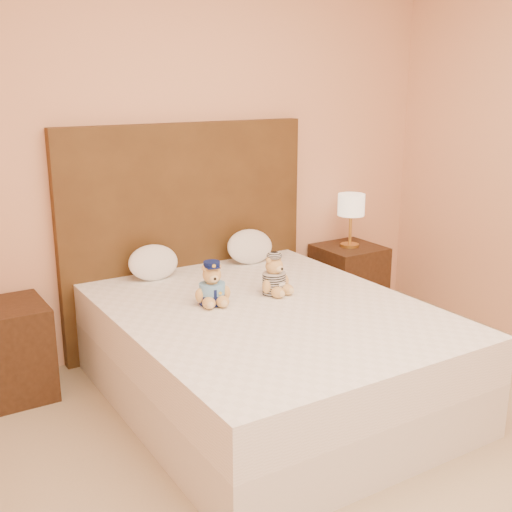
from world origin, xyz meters
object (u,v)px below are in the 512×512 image
(bed, at_px, (268,353))
(nightstand_right, at_px, (348,281))
(lamp, at_px, (351,208))
(pillow_right, at_px, (250,245))
(teddy_police, at_px, (212,283))
(teddy_prisoner, at_px, (274,274))
(pillow_left, at_px, (153,261))
(nightstand_left, at_px, (7,352))

(bed, distance_m, nightstand_right, 1.48)
(lamp, bearing_deg, pillow_right, 178.01)
(pillow_right, bearing_deg, teddy_police, -135.23)
(teddy_prisoner, bearing_deg, pillow_right, 58.90)
(nightstand_right, bearing_deg, bed, -147.38)
(pillow_left, bearing_deg, pillow_right, 0.00)
(lamp, height_order, teddy_prisoner, lamp)
(nightstand_left, xyz_separation_m, teddy_prisoner, (1.41, -0.62, 0.39))
(nightstand_right, bearing_deg, teddy_police, -158.42)
(bed, xyz_separation_m, nightstand_left, (-1.25, 0.80, -0.00))
(nightstand_right, xyz_separation_m, pillow_left, (-1.58, 0.03, 0.39))
(teddy_police, relative_size, teddy_prisoner, 1.04)
(bed, distance_m, teddy_prisoner, 0.46)
(teddy_police, height_order, pillow_left, teddy_police)
(lamp, xyz_separation_m, teddy_prisoner, (-1.09, -0.62, -0.18))
(bed, bearing_deg, nightstand_left, 147.38)
(nightstand_left, bearing_deg, pillow_left, 1.86)
(teddy_prisoner, relative_size, pillow_left, 0.72)
(teddy_police, distance_m, pillow_left, 0.62)
(bed, distance_m, lamp, 1.59)
(teddy_police, bearing_deg, nightstand_right, 33.86)
(teddy_prisoner, bearing_deg, pillow_left, 115.05)
(teddy_prisoner, bearing_deg, lamp, 17.80)
(bed, height_order, lamp, lamp)
(teddy_police, height_order, pillow_right, teddy_police)
(teddy_prisoner, height_order, pillow_right, pillow_right)
(nightstand_right, height_order, pillow_left, pillow_left)
(teddy_prisoner, bearing_deg, nightstand_right, 17.80)
(bed, relative_size, lamp, 5.00)
(teddy_police, bearing_deg, lamp, 33.86)
(nightstand_right, relative_size, pillow_left, 1.67)
(bed, bearing_deg, pillow_left, 111.46)
(pillow_left, bearing_deg, teddy_prisoner, -53.23)
(nightstand_left, bearing_deg, nightstand_right, 0.00)
(bed, xyz_separation_m, teddy_prisoner, (0.16, 0.18, 0.39))
(teddy_police, bearing_deg, nightstand_left, 162.17)
(teddy_police, bearing_deg, pillow_left, 110.53)
(nightstand_right, bearing_deg, teddy_prisoner, -150.48)
(nightstand_left, distance_m, nightstand_right, 2.50)
(nightstand_left, height_order, nightstand_right, same)
(nightstand_left, relative_size, pillow_left, 1.67)
(nightstand_right, distance_m, teddy_police, 1.65)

